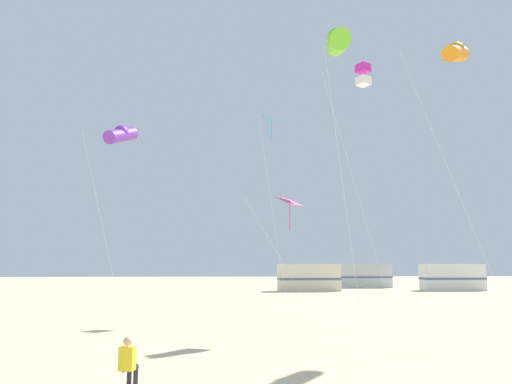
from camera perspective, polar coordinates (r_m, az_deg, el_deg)
The scene contains 10 objects.
kite_flyer_standing at distance 11.79m, azimuth -15.15°, elevation -19.09°, with size 0.41×0.55×1.16m.
kite_box_magenta at distance 26.06m, azimuth 12.81°, elevation 13.56°, with size 2.71×2.71×13.18m.
kite_tube_orange at distance 23.67m, azimuth 22.99°, elevation 15.19°, with size 3.77×3.88×12.81m.
kite_diamond_cyan at distance 29.06m, azimuth 1.87°, elevation 7.79°, with size 1.66×1.47×11.80m.
kite_diamond_rainbow at distance 19.51m, azimuth 4.05°, elevation -1.69°, with size 3.10×2.54×5.56m.
kite_tube_violet at distance 25.88m, azimuth -15.97°, elevation 6.68°, with size 2.65×3.05×10.21m.
kite_tube_lime at distance 17.23m, azimuth 9.86°, elevation 17.42°, with size 1.18×2.58×11.05m.
rv_van_cream at distance 50.71m, azimuth 6.38°, elevation -10.23°, with size 6.53×2.59×2.80m.
rv_van_silver at distance 59.04m, azimuth 12.81°, elevation -9.84°, with size 6.47×2.43×2.80m.
rv_van_white at distance 55.52m, azimuth 22.59°, elevation -9.49°, with size 6.46×2.41×2.80m.
Camera 1 is at (0.67, -7.03, 2.80)m, focal length 33.13 mm.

